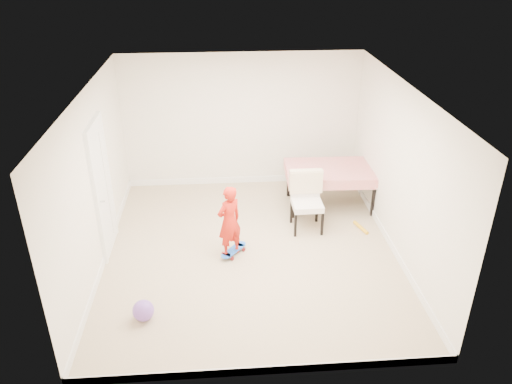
{
  "coord_description": "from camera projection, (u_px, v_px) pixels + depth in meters",
  "views": [
    {
      "loc": [
        -0.41,
        -6.57,
        4.45
      ],
      "look_at": [
        0.1,
        0.2,
        0.95
      ],
      "focal_mm": 35.0,
      "sensor_mm": 36.0,
      "label": 1
    }
  ],
  "objects": [
    {
      "name": "baseboard_back",
      "position": [
        242.0,
        180.0,
        10.07
      ],
      "size": [
        4.5,
        0.02,
        0.12
      ],
      "primitive_type": "cube",
      "color": "white",
      "rests_on": "ground"
    },
    {
      "name": "dining_chair",
      "position": [
        307.0,
        203.0,
        8.27
      ],
      "size": [
        0.56,
        0.64,
        1.0
      ],
      "primitive_type": null,
      "rotation": [
        0.0,
        0.0,
        0.01
      ],
      "color": "silver",
      "rests_on": "ground"
    },
    {
      "name": "skateboard",
      "position": [
        234.0,
        252.0,
        7.81
      ],
      "size": [
        0.5,
        0.55,
        0.08
      ],
      "primitive_type": null,
      "rotation": [
        0.0,
        0.0,
        0.89
      ],
      "color": "blue",
      "rests_on": "ground"
    },
    {
      "name": "ceiling",
      "position": [
        250.0,
        91.0,
        6.71
      ],
      "size": [
        4.5,
        5.0,
        0.04
      ],
      "primitive_type": "cube",
      "color": "silver",
      "rests_on": "wall_back"
    },
    {
      "name": "wall_right",
      "position": [
        399.0,
        172.0,
        7.44
      ],
      "size": [
        0.04,
        5.0,
        2.6
      ],
      "primitive_type": "cube",
      "color": "silver",
      "rests_on": "ground"
    },
    {
      "name": "baseboard_right",
      "position": [
        390.0,
        242.0,
        8.01
      ],
      "size": [
        0.02,
        5.0,
        0.12
      ],
      "primitive_type": "cube",
      "color": "white",
      "rests_on": "ground"
    },
    {
      "name": "balloon",
      "position": [
        143.0,
        311.0,
        6.43
      ],
      "size": [
        0.28,
        0.28,
        0.28
      ],
      "primitive_type": "sphere",
      "color": "#7C4FBE",
      "rests_on": "ground"
    },
    {
      "name": "baseboard_left",
      "position": [
        106.0,
        254.0,
        7.71
      ],
      "size": [
        0.02,
        5.0,
        0.12
      ],
      "primitive_type": "cube",
      "color": "white",
      "rests_on": "ground"
    },
    {
      "name": "baseboard_front",
      "position": [
        265.0,
        370.0,
        5.65
      ],
      "size": [
        4.5,
        0.02,
        0.12
      ],
      "primitive_type": "cube",
      "color": "white",
      "rests_on": "ground"
    },
    {
      "name": "foam_toy",
      "position": [
        361.0,
        227.0,
        8.47
      ],
      "size": [
        0.18,
        0.4,
        0.06
      ],
      "primitive_type": "cylinder",
      "rotation": [
        1.57,
        0.0,
        0.31
      ],
      "color": "gold",
      "rests_on": "ground"
    },
    {
      "name": "door",
      "position": [
        103.0,
        190.0,
        7.53
      ],
      "size": [
        0.11,
        0.94,
        2.11
      ],
      "primitive_type": "cube",
      "color": "white",
      "rests_on": "ground"
    },
    {
      "name": "ground",
      "position": [
        251.0,
        251.0,
        7.89
      ],
      "size": [
        5.0,
        5.0,
        0.0
      ],
      "primitive_type": "plane",
      "color": "tan",
      "rests_on": "ground"
    },
    {
      "name": "wall_left",
      "position": [
        95.0,
        182.0,
        7.14
      ],
      "size": [
        0.04,
        5.0,
        2.6
      ],
      "primitive_type": "cube",
      "color": "silver",
      "rests_on": "ground"
    },
    {
      "name": "dining_table",
      "position": [
        330.0,
        187.0,
        9.07
      ],
      "size": [
        1.63,
        1.06,
        0.75
      ],
      "primitive_type": null,
      "rotation": [
        0.0,
        0.0,
        -0.03
      ],
      "color": "#AE1709",
      "rests_on": "ground"
    },
    {
      "name": "wall_front",
      "position": [
        266.0,
        281.0,
        5.09
      ],
      "size": [
        4.5,
        0.04,
        2.6
      ],
      "primitive_type": "cube",
      "color": "silver",
      "rests_on": "ground"
    },
    {
      "name": "child",
      "position": [
        229.0,
        223.0,
        7.53
      ],
      "size": [
        0.5,
        0.47,
        1.16
      ],
      "primitive_type": "imported",
      "rotation": [
        0.0,
        0.0,
        3.76
      ],
      "color": "red",
      "rests_on": "ground"
    },
    {
      "name": "wall_back",
      "position": [
        242.0,
        121.0,
        9.49
      ],
      "size": [
        4.5,
        0.04,
        2.6
      ],
      "primitive_type": "cube",
      "color": "silver",
      "rests_on": "ground"
    }
  ]
}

